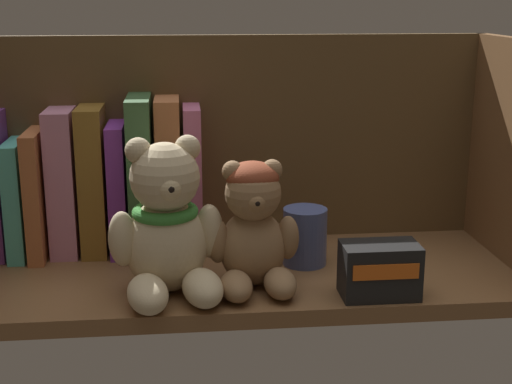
% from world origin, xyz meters
% --- Properties ---
extents(shelf_board, '(0.68, 0.25, 0.02)m').
position_xyz_m(shelf_board, '(0.00, 0.00, 0.01)').
color(shelf_board, brown).
rests_on(shelf_board, ground).
extents(shelf_back_panel, '(0.70, 0.01, 0.30)m').
position_xyz_m(shelf_back_panel, '(0.00, 0.13, 0.15)').
color(shelf_back_panel, brown).
rests_on(shelf_back_panel, ground).
extents(book_1, '(0.02, 0.12, 0.15)m').
position_xyz_m(book_1, '(-0.28, 0.10, 0.10)').
color(book_1, '#56C9BB').
rests_on(book_1, shelf_board).
extents(book_2, '(0.02, 0.13, 0.17)m').
position_xyz_m(book_2, '(-0.26, 0.10, 0.10)').
color(book_2, '#BC6B3D').
rests_on(book_2, shelf_board).
extents(book_3, '(0.03, 0.10, 0.19)m').
position_xyz_m(book_3, '(-0.22, 0.10, 0.12)').
color(book_3, '#CB83A6').
rests_on(book_3, shelf_board).
extents(book_4, '(0.03, 0.10, 0.19)m').
position_xyz_m(book_4, '(-0.18, 0.10, 0.12)').
color(book_4, olive).
rests_on(book_4, shelf_board).
extents(book_5, '(0.02, 0.11, 0.17)m').
position_xyz_m(book_5, '(-0.15, 0.10, 0.11)').
color(book_5, purple).
rests_on(book_5, shelf_board).
extents(book_6, '(0.03, 0.15, 0.21)m').
position_xyz_m(book_6, '(-0.12, 0.10, 0.12)').
color(book_6, '#355B34').
rests_on(book_6, shelf_board).
extents(book_7, '(0.03, 0.10, 0.20)m').
position_xyz_m(book_7, '(-0.09, 0.10, 0.12)').
color(book_7, '#BB6D40').
rests_on(book_7, shelf_board).
extents(book_8, '(0.02, 0.10, 0.19)m').
position_xyz_m(book_8, '(-0.05, 0.10, 0.12)').
color(book_8, '#CA6998').
rests_on(book_8, shelf_board).
extents(teddy_bear_larger, '(0.13, 0.14, 0.18)m').
position_xyz_m(teddy_bear_larger, '(-0.09, -0.06, 0.10)').
color(teddy_bear_larger, beige).
rests_on(teddy_bear_larger, shelf_board).
extents(teddy_bear_smaller, '(0.11, 0.11, 0.15)m').
position_xyz_m(teddy_bear_smaller, '(0.01, -0.05, 0.09)').
color(teddy_bear_smaller, '#93704C').
rests_on(teddy_bear_smaller, shelf_board).
extents(pillar_candle, '(0.06, 0.06, 0.07)m').
position_xyz_m(pillar_candle, '(0.08, 0.02, 0.06)').
color(pillar_candle, '#4C5B99').
rests_on(pillar_candle, shelf_board).
extents(small_product_box, '(0.09, 0.05, 0.06)m').
position_xyz_m(small_product_box, '(0.15, -0.10, 0.05)').
color(small_product_box, black).
rests_on(small_product_box, shelf_board).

